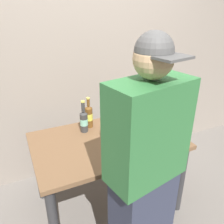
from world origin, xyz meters
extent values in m
plane|color=slate|center=(0.00, 0.00, 0.00)|extent=(8.00, 8.00, 0.00)
cube|color=brown|center=(0.00, 0.00, 0.71)|extent=(1.26, 0.81, 0.04)
cylinder|color=#2D2D30|center=(0.57, -0.34, 0.35)|extent=(0.07, 0.07, 0.69)
cylinder|color=#2D2D30|center=(-0.57, 0.34, 0.35)|extent=(0.07, 0.07, 0.69)
cylinder|color=#2D2D30|center=(0.57, 0.34, 0.35)|extent=(0.07, 0.07, 0.69)
cube|color=#B7BABC|center=(0.30, 0.03, 0.74)|extent=(0.36, 0.29, 0.01)
cube|color=#232326|center=(0.30, 0.01, 0.74)|extent=(0.30, 0.19, 0.00)
cube|color=#B7BABC|center=(0.33, 0.19, 0.85)|extent=(0.34, 0.14, 0.21)
cube|color=black|center=(0.33, 0.19, 0.85)|extent=(0.31, 0.12, 0.19)
cylinder|color=brown|center=(-0.06, 0.28, 0.83)|extent=(0.07, 0.07, 0.19)
cone|color=brown|center=(-0.06, 0.28, 0.93)|extent=(0.07, 0.07, 0.02)
cylinder|color=brown|center=(-0.06, 0.28, 0.98)|extent=(0.03, 0.03, 0.07)
cylinder|color=#BFB74C|center=(-0.06, 0.28, 1.02)|extent=(0.03, 0.03, 0.01)
cylinder|color=gold|center=(-0.06, 0.28, 0.84)|extent=(0.07, 0.07, 0.07)
cylinder|color=#333333|center=(-0.13, 0.21, 0.82)|extent=(0.07, 0.07, 0.18)
cone|color=#333333|center=(-0.13, 0.21, 0.92)|extent=(0.07, 0.07, 0.02)
cylinder|color=#333333|center=(-0.13, 0.21, 0.97)|extent=(0.03, 0.03, 0.09)
cylinder|color=#BFB74C|center=(-0.13, 0.21, 1.02)|extent=(0.04, 0.04, 0.01)
cylinder|color=#76B59E|center=(-0.13, 0.21, 0.83)|extent=(0.07, 0.07, 0.06)
cube|color=#2D6B38|center=(-0.05, -0.67, 1.16)|extent=(0.50, 0.32, 0.59)
sphere|color=tan|center=(-0.05, -0.67, 1.56)|extent=(0.20, 0.20, 0.20)
sphere|color=#4C4C4C|center=(-0.05, -0.67, 1.59)|extent=(0.19, 0.19, 0.19)
cube|color=#4C4C4C|center=(-0.02, -0.78, 1.58)|extent=(0.18, 0.14, 0.01)
cube|color=gray|center=(0.00, 0.74, 1.30)|extent=(6.00, 0.10, 2.60)
camera|label=1|loc=(-0.68, -1.58, 1.79)|focal=37.18mm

